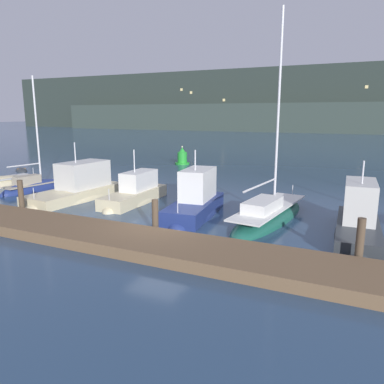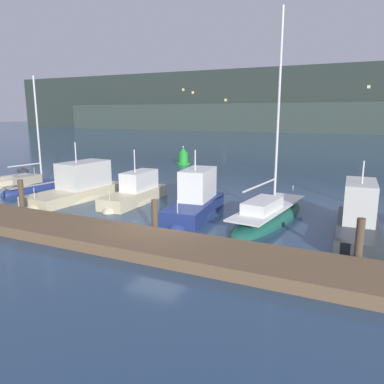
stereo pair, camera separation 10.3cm
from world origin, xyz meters
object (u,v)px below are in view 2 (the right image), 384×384
at_px(motorboat_berth_3, 78,192).
at_px(motorboat_berth_4, 135,198).
at_px(rowboat_adrift, 23,171).
at_px(motorboat_berth_7, 358,227).
at_px(sailboat_berth_2, 37,189).
at_px(motorboat_berth_5, 195,207).
at_px(channel_buoy, 183,157).
at_px(sailboat_berth_6, 269,218).

relative_size(motorboat_berth_3, motorboat_berth_4, 1.24).
distance_m(motorboat_berth_3, rowboat_adrift, 14.19).
bearing_deg(motorboat_berth_7, motorboat_berth_4, 174.32).
distance_m(sailboat_berth_2, motorboat_berth_4, 8.15).
bearing_deg(motorboat_berth_7, motorboat_berth_5, 178.71).
height_order(motorboat_berth_3, motorboat_berth_4, motorboat_berth_3).
bearing_deg(motorboat_berth_4, motorboat_berth_7, -5.68).
relative_size(sailboat_berth_2, motorboat_berth_7, 1.28).
height_order(motorboat_berth_3, motorboat_berth_5, motorboat_berth_3).
bearing_deg(channel_buoy, motorboat_berth_3, -85.69).
bearing_deg(motorboat_berth_4, motorboat_berth_5, -13.25).
bearing_deg(channel_buoy, motorboat_berth_5, -61.46).
bearing_deg(sailboat_berth_2, sailboat_berth_6, -1.42).
bearing_deg(sailboat_berth_2, rowboat_adrift, 144.36).
xyz_separation_m(motorboat_berth_5, motorboat_berth_7, (7.82, -0.18, -0.03)).
bearing_deg(sailboat_berth_2, motorboat_berth_7, -3.44).
bearing_deg(motorboat_berth_4, motorboat_berth_3, -170.83).
height_order(sailboat_berth_2, sailboat_berth_6, sailboat_berth_6).
xyz_separation_m(channel_buoy, rowboat_adrift, (-11.28, -10.62, -0.69)).
xyz_separation_m(sailboat_berth_6, motorboat_berth_7, (4.08, -0.82, 0.26)).
xyz_separation_m(sailboat_berth_2, motorboat_berth_4, (8.15, -0.01, 0.16)).
height_order(sailboat_berth_6, rowboat_adrift, sailboat_berth_6).
height_order(sailboat_berth_6, channel_buoy, sailboat_berth_6).
relative_size(motorboat_berth_3, motorboat_berth_5, 1.22).
relative_size(motorboat_berth_3, channel_buoy, 3.93).
bearing_deg(sailboat_berth_6, sailboat_berth_2, 178.58).
distance_m(motorboat_berth_3, motorboat_berth_7, 16.11).
xyz_separation_m(sailboat_berth_6, channel_buoy, (-13.31, 16.96, 0.56)).
height_order(motorboat_berth_5, motorboat_berth_7, motorboat_berth_5).
height_order(motorboat_berth_5, channel_buoy, motorboat_berth_5).
bearing_deg(sailboat_berth_6, motorboat_berth_3, -178.93).
relative_size(sailboat_berth_2, motorboat_berth_3, 1.13).
height_order(motorboat_berth_5, rowboat_adrift, motorboat_berth_5).
height_order(motorboat_berth_7, rowboat_adrift, motorboat_berth_7).
height_order(sailboat_berth_6, motorboat_berth_7, sailboat_berth_6).
relative_size(sailboat_berth_6, channel_buoy, 5.67).
xyz_separation_m(sailboat_berth_2, sailboat_berth_6, (16.31, -0.41, 0.02)).
xyz_separation_m(motorboat_berth_3, motorboat_berth_4, (3.85, 0.62, -0.09)).
bearing_deg(motorboat_berth_4, sailboat_berth_6, -2.79).
xyz_separation_m(motorboat_berth_5, sailboat_berth_6, (3.74, 0.64, -0.29)).
height_order(motorboat_berth_7, channel_buoy, motorboat_berth_7).
height_order(motorboat_berth_3, motorboat_berth_7, motorboat_berth_3).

